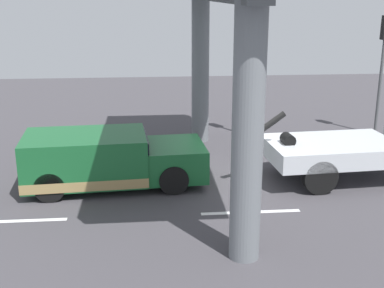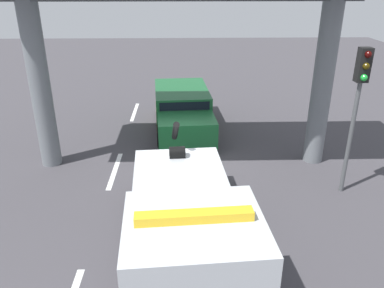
% 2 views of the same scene
% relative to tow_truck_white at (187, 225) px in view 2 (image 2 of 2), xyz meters
% --- Properties ---
extents(ground_plane, '(60.00, 40.00, 0.10)m').
position_rel_tow_truck_white_xyz_m(ground_plane, '(-4.80, -0.06, -1.25)').
color(ground_plane, '#423F44').
extents(lane_stripe_west, '(2.60, 0.16, 0.01)m').
position_rel_tow_truck_white_xyz_m(lane_stripe_west, '(-10.80, -2.34, -1.20)').
color(lane_stripe_west, silver).
rests_on(lane_stripe_west, ground).
extents(lane_stripe_mid, '(2.60, 0.16, 0.01)m').
position_rel_tow_truck_white_xyz_m(lane_stripe_mid, '(-4.80, -2.34, -1.20)').
color(lane_stripe_mid, silver).
rests_on(lane_stripe_mid, ground).
extents(tow_truck_white, '(7.32, 2.78, 2.46)m').
position_rel_tow_truck_white_xyz_m(tow_truck_white, '(0.00, 0.00, 0.00)').
color(tow_truck_white, silver).
rests_on(tow_truck_white, ground).
extents(towed_van_green, '(5.33, 2.52, 1.58)m').
position_rel_tow_truck_white_xyz_m(towed_van_green, '(-8.65, -0.06, -0.42)').
color(towed_van_green, '#195B2D').
rests_on(towed_van_green, ground).
extents(traffic_light_near, '(0.39, 0.32, 4.24)m').
position_rel_tow_truck_white_xyz_m(traffic_light_near, '(-3.28, 4.68, 1.89)').
color(traffic_light_near, '#515456').
rests_on(traffic_light_near, ground).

